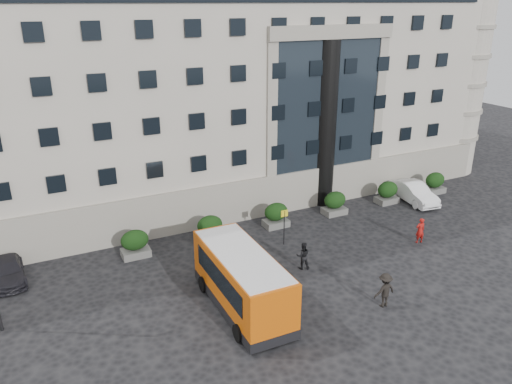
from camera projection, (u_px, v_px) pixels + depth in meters
ground at (242, 301)px, 27.75m from camera, size 120.00×120.00×0.00m
civic_building at (199, 78)px, 45.40m from camera, size 44.00×24.00×18.00m
entrance_column at (325, 125)px, 39.00m from camera, size 1.80×1.80×13.00m
hedge_a at (135, 243)px, 32.28m from camera, size 1.80×1.26×1.84m
hedge_b at (210, 228)px, 34.43m from camera, size 1.80×1.26×1.84m
hedge_c at (276, 215)px, 36.59m from camera, size 1.80×1.26×1.84m
hedge_d at (335, 203)px, 38.74m from camera, size 1.80×1.26×1.84m
hedge_e at (387, 192)px, 40.90m from camera, size 1.80×1.26×1.84m
hedge_f at (435, 183)px, 43.05m from camera, size 1.80×1.26×1.84m
bus_stop_sign at (284, 221)px, 33.59m from camera, size 0.50×0.08×2.52m
minibus at (242, 279)px, 26.50m from camera, size 3.01×7.85×3.26m
parked_car_c at (8, 270)px, 29.63m from camera, size 1.98×4.43×1.26m
white_taxi at (414, 192)px, 41.15m from camera, size 2.37×5.15×1.64m
pedestrian_a at (420, 230)px, 34.14m from camera, size 0.73×0.55×1.82m
pedestrian_b at (303, 256)px, 30.81m from camera, size 1.05×0.94×1.76m
pedestrian_c at (385, 290)px, 26.96m from camera, size 1.28×0.74×1.98m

